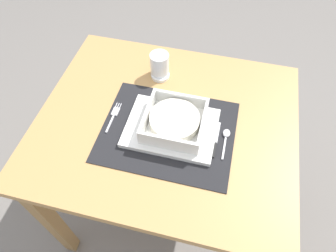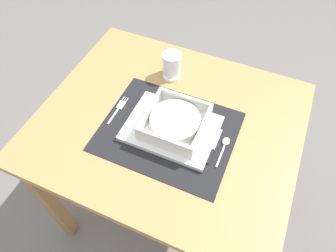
{
  "view_description": "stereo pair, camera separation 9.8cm",
  "coord_description": "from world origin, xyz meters",
  "px_view_note": "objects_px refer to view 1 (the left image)",
  "views": [
    {
      "loc": [
        0.16,
        -0.61,
        1.53
      ],
      "look_at": [
        0.02,
        -0.04,
        0.74
      ],
      "focal_mm": 32.43,
      "sensor_mm": 36.0,
      "label": 1
    },
    {
      "loc": [
        0.25,
        -0.57,
        1.53
      ],
      "look_at": [
        0.02,
        -0.04,
        0.74
      ],
      "focal_mm": 32.43,
      "sensor_mm": 36.0,
      "label": 2
    }
  ],
  "objects_px": {
    "porridge_bowl": "(175,121)",
    "fork": "(114,115)",
    "condiment_saucer": "(160,74)",
    "drinking_glass": "(160,66)",
    "butter_knife": "(215,141)",
    "dining_table": "(166,138)",
    "bread_knife": "(208,146)",
    "spoon": "(226,136)"
  },
  "relations": [
    {
      "from": "porridge_bowl",
      "to": "fork",
      "type": "height_order",
      "value": "porridge_bowl"
    },
    {
      "from": "porridge_bowl",
      "to": "condiment_saucer",
      "type": "bearing_deg",
      "value": 115.44
    },
    {
      "from": "fork",
      "to": "drinking_glass",
      "type": "distance_m",
      "value": 0.26
    },
    {
      "from": "butter_knife",
      "to": "dining_table",
      "type": "bearing_deg",
      "value": 161.32
    },
    {
      "from": "fork",
      "to": "bread_knife",
      "type": "xyz_separation_m",
      "value": [
        0.33,
        -0.05,
        0.0
      ]
    },
    {
      "from": "butter_knife",
      "to": "drinking_glass",
      "type": "relative_size",
      "value": 1.47
    },
    {
      "from": "fork",
      "to": "spoon",
      "type": "bearing_deg",
      "value": 3.47
    },
    {
      "from": "dining_table",
      "to": "bread_knife",
      "type": "xyz_separation_m",
      "value": [
        0.15,
        -0.07,
        0.11
      ]
    },
    {
      "from": "bread_knife",
      "to": "condiment_saucer",
      "type": "height_order",
      "value": "condiment_saucer"
    },
    {
      "from": "fork",
      "to": "porridge_bowl",
      "type": "bearing_deg",
      "value": 2.03
    },
    {
      "from": "porridge_bowl",
      "to": "bread_knife",
      "type": "distance_m",
      "value": 0.13
    },
    {
      "from": "bread_knife",
      "to": "fork",
      "type": "bearing_deg",
      "value": 169.84
    },
    {
      "from": "butter_knife",
      "to": "condiment_saucer",
      "type": "height_order",
      "value": "condiment_saucer"
    },
    {
      "from": "bread_knife",
      "to": "condiment_saucer",
      "type": "relative_size",
      "value": 2.0
    },
    {
      "from": "bread_knife",
      "to": "porridge_bowl",
      "type": "bearing_deg",
      "value": 158.29
    },
    {
      "from": "dining_table",
      "to": "butter_knife",
      "type": "bearing_deg",
      "value": -15.68
    },
    {
      "from": "fork",
      "to": "butter_knife",
      "type": "bearing_deg",
      "value": -0.87
    },
    {
      "from": "fork",
      "to": "drinking_glass",
      "type": "height_order",
      "value": "drinking_glass"
    },
    {
      "from": "spoon",
      "to": "condiment_saucer",
      "type": "xyz_separation_m",
      "value": [
        -0.28,
        0.22,
        0.0
      ]
    },
    {
      "from": "butter_knife",
      "to": "condiment_saucer",
      "type": "relative_size",
      "value": 1.99
    },
    {
      "from": "dining_table",
      "to": "drinking_glass",
      "type": "xyz_separation_m",
      "value": [
        -0.08,
        0.21,
        0.15
      ]
    },
    {
      "from": "fork",
      "to": "spoon",
      "type": "height_order",
      "value": "spoon"
    },
    {
      "from": "spoon",
      "to": "condiment_saucer",
      "type": "relative_size",
      "value": 1.66
    },
    {
      "from": "fork",
      "to": "spoon",
      "type": "xyz_separation_m",
      "value": [
        0.38,
        0.0,
        0.0
      ]
    },
    {
      "from": "butter_knife",
      "to": "fork",
      "type": "bearing_deg",
      "value": 172.93
    },
    {
      "from": "dining_table",
      "to": "porridge_bowl",
      "type": "bearing_deg",
      "value": -38.79
    },
    {
      "from": "drinking_glass",
      "to": "bread_knife",
      "type": "bearing_deg",
      "value": -50.38
    },
    {
      "from": "dining_table",
      "to": "butter_knife",
      "type": "relative_size",
      "value": 6.31
    },
    {
      "from": "dining_table",
      "to": "drinking_glass",
      "type": "relative_size",
      "value": 9.27
    },
    {
      "from": "bread_knife",
      "to": "drinking_glass",
      "type": "bearing_deg",
      "value": 127.47
    },
    {
      "from": "bread_knife",
      "to": "condiment_saucer",
      "type": "xyz_separation_m",
      "value": [
        -0.23,
        0.27,
        0.0
      ]
    },
    {
      "from": "dining_table",
      "to": "porridge_bowl",
      "type": "distance_m",
      "value": 0.16
    },
    {
      "from": "drinking_glass",
      "to": "porridge_bowl",
      "type": "bearing_deg",
      "value": -64.64
    },
    {
      "from": "spoon",
      "to": "fork",
      "type": "bearing_deg",
      "value": -178.11
    },
    {
      "from": "dining_table",
      "to": "bread_knife",
      "type": "relative_size",
      "value": 6.26
    },
    {
      "from": "fork",
      "to": "drinking_glass",
      "type": "relative_size",
      "value": 1.38
    },
    {
      "from": "porridge_bowl",
      "to": "butter_knife",
      "type": "distance_m",
      "value": 0.15
    },
    {
      "from": "spoon",
      "to": "bread_knife",
      "type": "bearing_deg",
      "value": -134.61
    },
    {
      "from": "spoon",
      "to": "butter_knife",
      "type": "height_order",
      "value": "spoon"
    },
    {
      "from": "butter_knife",
      "to": "drinking_glass",
      "type": "height_order",
      "value": "drinking_glass"
    },
    {
      "from": "fork",
      "to": "condiment_saucer",
      "type": "height_order",
      "value": "condiment_saucer"
    },
    {
      "from": "porridge_bowl",
      "to": "bread_knife",
      "type": "height_order",
      "value": "porridge_bowl"
    }
  ]
}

